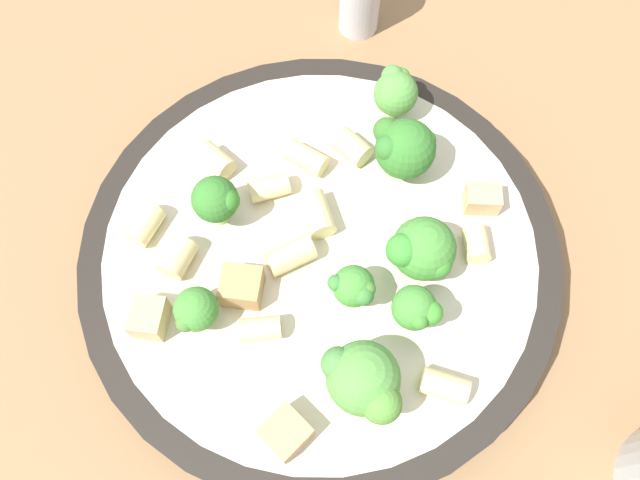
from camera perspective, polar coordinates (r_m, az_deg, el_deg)
ground_plane at (r=0.41m, az=0.00°, el=-2.27°), size 2.00×2.00×0.00m
pasta_bowl at (r=0.39m, az=0.00°, el=-1.32°), size 0.29×0.29×0.03m
broccoli_floret_0 at (r=0.37m, az=-9.22°, el=4.10°), size 0.03×0.03×0.04m
broccoli_floret_1 at (r=0.42m, az=6.97°, el=13.45°), size 0.03×0.03×0.04m
broccoli_floret_2 at (r=0.35m, az=-11.33°, el=-6.37°), size 0.03×0.03×0.03m
broccoli_floret_3 at (r=0.36m, az=9.35°, el=-0.87°), size 0.04×0.04×0.04m
broccoli_floret_4 at (r=0.34m, az=8.77°, el=-6.31°), size 0.03×0.03×0.04m
broccoli_floret_5 at (r=0.33m, az=4.09°, el=-12.62°), size 0.04×0.05×0.04m
broccoli_floret_6 at (r=0.35m, az=3.15°, el=-4.34°), size 0.02×0.03×0.03m
broccoli_floret_7 at (r=0.39m, az=7.69°, el=8.39°), size 0.04×0.04×0.04m
rigatoni_0 at (r=0.40m, az=-1.26°, el=7.50°), size 0.02×0.03×0.01m
rigatoni_1 at (r=0.38m, az=-12.90°, el=-1.57°), size 0.02×0.02×0.02m
rigatoni_2 at (r=0.37m, az=-2.73°, el=-1.43°), size 0.03×0.03×0.02m
rigatoni_3 at (r=0.39m, az=-15.65°, el=1.32°), size 0.03×0.02×0.01m
rigatoni_4 at (r=0.41m, az=-9.54°, el=7.18°), size 0.02×0.03×0.02m
rigatoni_5 at (r=0.36m, az=-5.45°, el=-8.08°), size 0.02×0.03×0.01m
rigatoni_6 at (r=0.38m, az=-0.22°, el=2.40°), size 0.03×0.03×0.02m
rigatoni_7 at (r=0.35m, az=11.33°, el=-12.96°), size 0.01×0.03×0.01m
rigatoni_8 at (r=0.38m, az=14.14°, el=-0.36°), size 0.02×0.02×0.01m
rigatoni_9 at (r=0.40m, az=3.52°, el=8.32°), size 0.02×0.03×0.02m
rigatoni_10 at (r=0.39m, az=-4.67°, el=4.76°), size 0.03×0.03×0.01m
chicken_chunk_0 at (r=0.40m, az=14.62°, el=3.66°), size 0.02×0.02×0.02m
chicken_chunk_1 at (r=0.37m, az=-15.37°, el=-6.88°), size 0.02×0.02×0.02m
chicken_chunk_2 at (r=0.34m, az=-3.16°, el=-17.16°), size 0.03×0.03×0.02m
chicken_chunk_3 at (r=0.36m, az=-7.18°, el=-4.25°), size 0.03×0.03×0.02m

